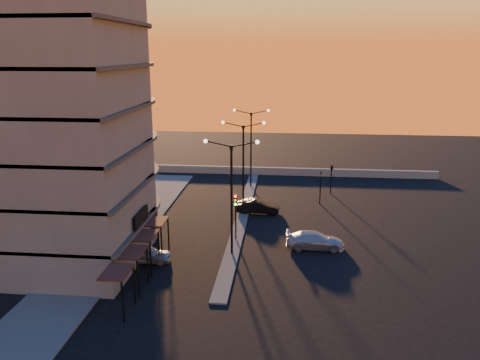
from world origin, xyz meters
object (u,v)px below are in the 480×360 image
(streetlamp_mid, at_px, (243,160))
(car_hatchback, at_px, (146,254))
(car_sedan, at_px, (258,206))
(car_wagon, at_px, (315,240))
(traffic_light_main, at_px, (236,209))

(streetlamp_mid, distance_m, car_hatchback, 14.65)
(car_sedan, distance_m, car_wagon, 9.92)
(traffic_light_main, bearing_deg, streetlamp_mid, 90.00)
(streetlamp_mid, xyz_separation_m, car_wagon, (6.81, -8.11, -4.89))
(traffic_light_main, relative_size, car_wagon, 0.87)
(streetlamp_mid, relative_size, car_sedan, 2.19)
(traffic_light_main, relative_size, car_hatchback, 1.07)
(streetlamp_mid, relative_size, car_wagon, 1.96)
(traffic_light_main, distance_m, car_wagon, 7.22)
(car_hatchback, distance_m, car_wagon, 13.91)
(car_hatchback, bearing_deg, streetlamp_mid, -32.54)
(streetlamp_mid, xyz_separation_m, traffic_light_main, (0.00, -7.13, -2.70))
(car_sedan, bearing_deg, car_wagon, -145.32)
(traffic_light_main, bearing_deg, car_hatchback, -142.21)
(traffic_light_main, relative_size, car_sedan, 0.98)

